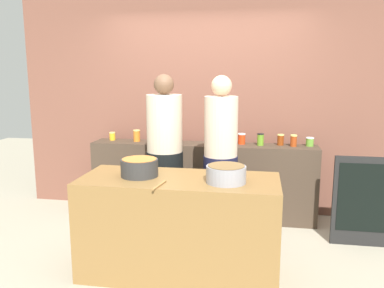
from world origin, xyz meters
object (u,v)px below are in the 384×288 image
preserve_jar_4 (168,139)px  preserve_jar_7 (229,140)px  preserve_jar_12 (310,142)px  chalkboard_sign (363,201)px  cook_in_cap (220,171)px  cook_with_tongs (165,167)px  preserve_jar_11 (294,141)px  cooking_pot_center (226,174)px  preserve_jar_0 (112,136)px  preserve_jar_6 (210,140)px  preserve_jar_1 (137,136)px  wooden_spoon (159,185)px  cooking_pot_left (139,168)px  preserve_jar_3 (163,137)px  preserve_jar_9 (260,139)px  preserve_jar_2 (154,136)px  preserve_jar_5 (178,137)px  preserve_jar_10 (281,140)px  preserve_jar_8 (242,139)px

preserve_jar_4 → preserve_jar_7: 0.72m
preserve_jar_12 → chalkboard_sign: 0.91m
cook_in_cap → cook_with_tongs: bearing=169.7°
preserve_jar_7 → preserve_jar_11: 0.74m
preserve_jar_7 → cook_in_cap: size_ratio=0.07×
chalkboard_sign → preserve_jar_4: bearing=167.6°
preserve_jar_11 → cook_in_cap: bearing=-133.0°
cooking_pot_center → preserve_jar_4: bearing=120.0°
preserve_jar_0 → preserve_jar_6: 1.25m
preserve_jar_1 → preserve_jar_7: preserve_jar_1 is taller
preserve_jar_11 → cooking_pot_center: size_ratio=0.41×
preserve_jar_6 → wooden_spoon: 1.66m
preserve_jar_11 → cooking_pot_left: size_ratio=0.42×
preserve_jar_3 → cooking_pot_center: preserve_jar_3 is taller
preserve_jar_9 → wooden_spoon: (-0.79, -1.68, -0.10)m
preserve_jar_1 → preserve_jar_7: bearing=-2.3°
preserve_jar_2 → cook_in_cap: 1.22m
preserve_jar_5 → preserve_jar_11: preserve_jar_5 is taller
preserve_jar_1 → preserve_jar_5: bearing=-3.6°
preserve_jar_2 → preserve_jar_10: bearing=2.1°
preserve_jar_3 → preserve_jar_8: 0.96m
preserve_jar_4 → chalkboard_sign: size_ratio=0.12×
preserve_jar_2 → preserve_jar_4: 0.21m
chalkboard_sign → preserve_jar_11: bearing=140.6°
preserve_jar_1 → preserve_jar_11: size_ratio=1.04×
preserve_jar_6 → preserve_jar_2: bearing=177.9°
preserve_jar_9 → cooking_pot_left: (-1.03, -1.41, -0.04)m
preserve_jar_5 → preserve_jar_6: (0.39, -0.02, -0.02)m
preserve_jar_0 → preserve_jar_9: bearing=-1.6°
chalkboard_sign → preserve_jar_0: bearing=168.2°
preserve_jar_1 → chalkboard_sign: preserve_jar_1 is taller
preserve_jar_6 → preserve_jar_1: bearing=176.9°
preserve_jar_0 → preserve_jar_12: (2.40, -0.00, 0.00)m
preserve_jar_5 → preserve_jar_11: (1.36, 0.01, -0.00)m
preserve_jar_2 → wooden_spoon: (0.49, -1.67, -0.10)m
cooking_pot_center → cook_with_tongs: cook_with_tongs is taller
preserve_jar_5 → preserve_jar_7: (0.61, -0.01, -0.01)m
cook_in_cap → chalkboard_sign: bearing=10.8°
preserve_jar_5 → cook_in_cap: 1.02m
cooking_pot_center → preserve_jar_9: bearing=79.5°
preserve_jar_4 → chalkboard_sign: 2.23m
preserve_jar_1 → preserve_jar_3: bearing=2.0°
preserve_jar_4 → preserve_jar_12: bearing=4.6°
preserve_jar_3 → cook_in_cap: bearing=-47.1°
preserve_jar_7 → wooden_spoon: 1.70m
preserve_jar_4 → cook_in_cap: (0.70, -0.74, -0.18)m
preserve_jar_1 → preserve_jar_10: (1.74, 0.03, -0.01)m
preserve_jar_11 → chalkboard_sign: 1.00m
preserve_jar_4 → cook_in_cap: bearing=-46.7°
preserve_jar_8 → preserve_jar_12: 0.79m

